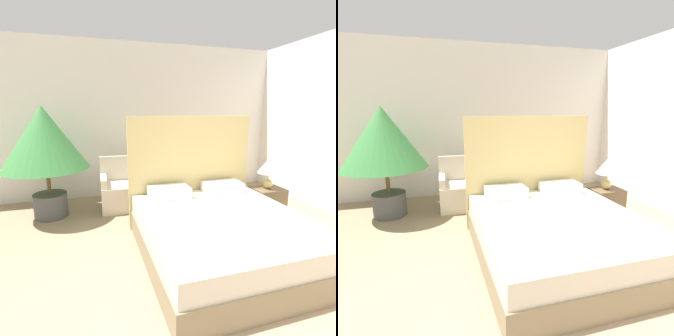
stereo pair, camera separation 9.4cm
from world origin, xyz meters
The scene contains 8 objects.
wall_back centered at (0.00, 3.89, 1.45)m, with size 10.00×0.06×2.90m.
bed centered at (0.21, 1.29, 0.31)m, with size 1.83×2.05×1.59m.
armchair_near_window_left centered at (-0.72, 3.10, 0.27)m, with size 0.68×0.67×0.87m.
armchair_near_window_right centered at (0.29, 3.10, 0.27)m, with size 0.69×0.67×0.87m.
potted_palm centered at (-1.84, 3.04, 1.20)m, with size 1.27×1.27×1.73m.
nightstand centered at (1.40, 1.98, 0.25)m, with size 0.47×0.36×0.49m.
table_lamp centered at (1.39, 1.98, 0.82)m, with size 0.34×0.34×0.47m.
side_table centered at (-0.22, 3.07, 0.21)m, with size 0.29×0.29×0.43m.
Camera 1 is at (-1.19, -1.27, 1.68)m, focal length 28.00 mm.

